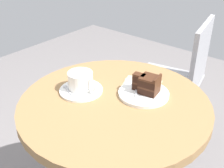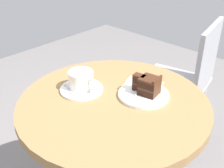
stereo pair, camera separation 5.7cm
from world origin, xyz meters
name	(u,v)px [view 2 (the right image)]	position (x,y,z in m)	size (l,w,h in m)	color
cafe_table	(113,127)	(0.00, 0.00, 0.59)	(0.71, 0.71, 0.71)	olive
saucer	(82,89)	(-0.14, -0.03, 0.71)	(0.17, 0.17, 0.01)	white
coffee_cup	(81,79)	(-0.15, -0.03, 0.75)	(0.13, 0.10, 0.07)	white
teaspoon	(68,88)	(-0.18, -0.07, 0.72)	(0.09, 0.04, 0.00)	#B7B7BC
cake_plate	(144,95)	(0.06, 0.10, 0.72)	(0.19, 0.19, 0.01)	white
cake_slice	(148,85)	(0.07, 0.11, 0.76)	(0.11, 0.08, 0.07)	black
fork	(136,88)	(0.02, 0.11, 0.72)	(0.09, 0.11, 0.00)	#B7B7BC
napkin	(141,88)	(0.02, 0.14, 0.71)	(0.19, 0.20, 0.00)	tan
cafe_chair	(187,78)	(-0.07, 0.70, 0.50)	(0.45, 0.45, 0.83)	#9E9EA3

